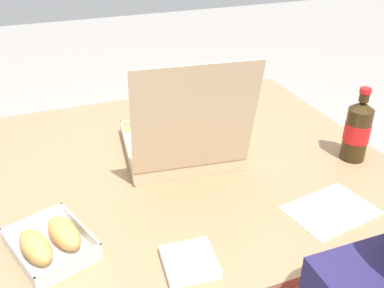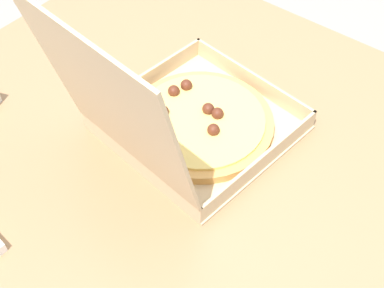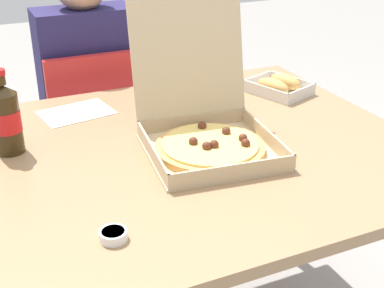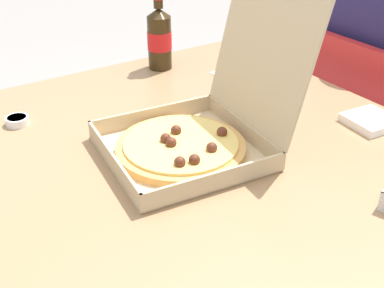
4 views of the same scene
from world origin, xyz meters
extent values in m
cube|color=#997551|center=(0.00, 0.00, 0.72)|extent=(1.14, 1.02, 0.03)
cylinder|color=#B7B7BC|center=(-0.50, -0.44, 0.35)|extent=(0.05, 0.05, 0.71)
cylinder|color=#B7B7BC|center=(0.50, -0.44, 0.35)|extent=(0.05, 0.05, 0.71)
cube|color=tan|center=(0.00, -0.06, 0.74)|extent=(0.35, 0.35, 0.01)
cube|color=tan|center=(-0.01, -0.22, 0.76)|extent=(0.32, 0.04, 0.04)
cube|color=tan|center=(-0.15, -0.04, 0.76)|extent=(0.04, 0.32, 0.04)
cube|color=tan|center=(0.16, -0.08, 0.76)|extent=(0.04, 0.32, 0.04)
cube|color=tan|center=(0.02, 0.09, 0.76)|extent=(0.32, 0.04, 0.04)
cube|color=tan|center=(0.03, 0.13, 0.94)|extent=(0.33, 0.11, 0.31)
cylinder|color=tan|center=(0.00, -0.06, 0.75)|extent=(0.29, 0.29, 0.02)
cylinder|color=#EAC666|center=(0.00, -0.06, 0.76)|extent=(0.25, 0.25, 0.01)
sphere|color=#562819|center=(0.08, -0.11, 0.77)|extent=(0.02, 0.02, 0.02)
sphere|color=#562819|center=(0.09, -0.08, 0.77)|extent=(0.02, 0.02, 0.02)
sphere|color=#562819|center=(-0.02, -0.09, 0.77)|extent=(0.02, 0.02, 0.02)
sphere|color=#562819|center=(-0.04, -0.05, 0.77)|extent=(0.02, 0.02, 0.02)
sphere|color=#562819|center=(0.07, -0.03, 0.77)|extent=(0.02, 0.02, 0.02)
sphere|color=#562819|center=(0.00, -0.09, 0.77)|extent=(0.02, 0.02, 0.02)
sphere|color=#562819|center=(0.02, 0.03, 0.77)|extent=(0.02, 0.02, 0.02)
cube|color=white|center=(0.41, 0.25, 0.74)|extent=(0.21, 0.23, 0.00)
cube|color=silver|center=(0.44, 0.16, 0.76)|extent=(0.14, 0.06, 0.03)
cube|color=silver|center=(0.38, 0.33, 0.76)|extent=(0.14, 0.06, 0.03)
cube|color=silver|center=(0.34, 0.22, 0.76)|extent=(0.07, 0.18, 0.03)
cube|color=silver|center=(0.48, 0.27, 0.76)|extent=(0.07, 0.18, 0.03)
ellipsoid|color=tan|center=(0.38, 0.24, 0.77)|extent=(0.09, 0.13, 0.05)
ellipsoid|color=tan|center=(0.44, 0.26, 0.77)|extent=(0.09, 0.13, 0.05)
cylinder|color=#33230F|center=(-0.47, 0.16, 0.82)|extent=(0.07, 0.07, 0.16)
cone|color=#33230F|center=(-0.47, 0.16, 0.91)|extent=(0.07, 0.07, 0.02)
cylinder|color=#33230F|center=(-0.47, 0.16, 0.93)|extent=(0.03, 0.03, 0.02)
cylinder|color=red|center=(-0.47, 0.16, 0.95)|extent=(0.03, 0.03, 0.01)
cylinder|color=red|center=(-0.47, 0.16, 0.82)|extent=(0.07, 0.07, 0.06)
cube|color=white|center=(-0.25, 0.35, 0.74)|extent=(0.23, 0.18, 0.00)
cube|color=white|center=(0.14, 0.40, 0.75)|extent=(0.12, 0.12, 0.02)
cylinder|color=white|center=(-0.34, -0.32, 0.75)|extent=(0.06, 0.06, 0.02)
cylinder|color=#DBBC66|center=(-0.34, -0.32, 0.75)|extent=(0.05, 0.05, 0.01)
camera|label=1|loc=(0.37, 1.03, 1.42)|focal=40.69mm
camera|label=2|loc=(-0.42, 0.49, 1.49)|focal=48.49mm
camera|label=3|loc=(-0.55, -1.16, 1.36)|focal=49.56mm
camera|label=4|loc=(0.78, -0.55, 1.30)|focal=45.94mm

